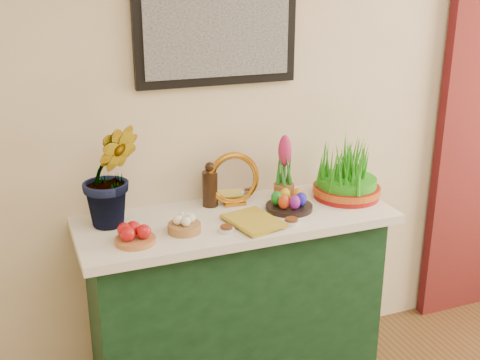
# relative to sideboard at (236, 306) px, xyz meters

# --- Properties ---
(sideboard) EXTENTS (1.30, 0.45, 0.85)m
(sideboard) POSITION_rel_sideboard_xyz_m (0.00, 0.00, 0.00)
(sideboard) COLOR #163D21
(sideboard) RESTS_ON ground
(tablecloth) EXTENTS (1.40, 0.55, 0.04)m
(tablecloth) POSITION_rel_sideboard_xyz_m (0.00, 0.00, 0.45)
(tablecloth) COLOR white
(tablecloth) RESTS_ON sideboard
(hyacinth_green) EXTENTS (0.31, 0.26, 0.59)m
(hyacinth_green) POSITION_rel_sideboard_xyz_m (-0.52, 0.09, 0.76)
(hyacinth_green) COLOR #247521
(hyacinth_green) RESTS_ON tablecloth
(apple_bowl) EXTENTS (0.19, 0.19, 0.08)m
(apple_bowl) POSITION_rel_sideboard_xyz_m (-0.48, -0.13, 0.50)
(apple_bowl) COLOR #AD6634
(apple_bowl) RESTS_ON tablecloth
(garlic_basket) EXTENTS (0.14, 0.14, 0.08)m
(garlic_basket) POSITION_rel_sideboard_xyz_m (-0.26, -0.09, 0.50)
(garlic_basket) COLOR #A87743
(garlic_basket) RESTS_ON tablecloth
(vinegar_cruet) EXTENTS (0.07, 0.07, 0.21)m
(vinegar_cruet) POSITION_rel_sideboard_xyz_m (-0.07, 0.15, 0.56)
(vinegar_cruet) COLOR black
(vinegar_cruet) RESTS_ON tablecloth
(mirror) EXTENTS (0.25, 0.08, 0.25)m
(mirror) POSITION_rel_sideboard_xyz_m (0.04, 0.13, 0.58)
(mirror) COLOR #BE7F22
(mirror) RESTS_ON tablecloth
(book) EXTENTS (0.22, 0.28, 0.03)m
(book) POSITION_rel_sideboard_xyz_m (-0.06, -0.15, 0.48)
(book) COLOR #AF9422
(book) RESTS_ON tablecloth
(spice_dish_left) EXTENTS (0.06, 0.06, 0.03)m
(spice_dish_left) POSITION_rel_sideboard_xyz_m (-0.10, -0.16, 0.48)
(spice_dish_left) COLOR silver
(spice_dish_left) RESTS_ON tablecloth
(spice_dish_right) EXTENTS (0.07, 0.07, 0.03)m
(spice_dish_right) POSITION_rel_sideboard_xyz_m (0.18, -0.18, 0.48)
(spice_dish_right) COLOR silver
(spice_dish_right) RESTS_ON tablecloth
(egg_plate) EXTENTS (0.25, 0.25, 0.09)m
(egg_plate) POSITION_rel_sideboard_xyz_m (0.25, -0.03, 0.50)
(egg_plate) COLOR black
(egg_plate) RESTS_ON tablecloth
(hyacinth_pink) EXTENTS (0.10, 0.10, 0.32)m
(hyacinth_pink) POSITION_rel_sideboard_xyz_m (0.28, 0.09, 0.61)
(hyacinth_pink) COLOR #9B562C
(hyacinth_pink) RESTS_ON tablecloth
(wheatgrass_sabzeh) EXTENTS (0.32, 0.32, 0.26)m
(wheatgrass_sabzeh) POSITION_rel_sideboard_xyz_m (0.57, 0.02, 0.58)
(wheatgrass_sabzeh) COLOR maroon
(wheatgrass_sabzeh) RESTS_ON tablecloth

